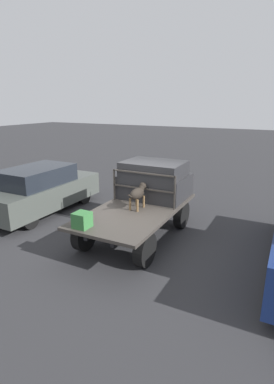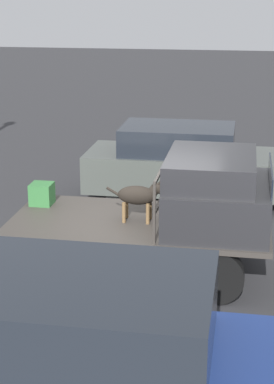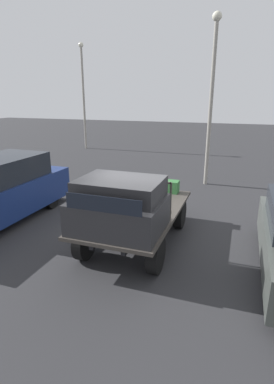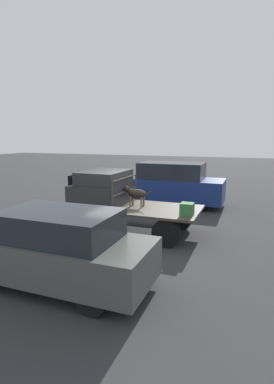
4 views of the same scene
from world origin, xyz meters
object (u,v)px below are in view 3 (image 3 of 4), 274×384
(light_pole_near, at_px, (212,88))
(dog, at_px, (136,195))
(cargo_crate, at_px, (172,187))
(flatbed_truck, at_px, (137,219))

(light_pole_near, bearing_deg, dog, -9.38)
(dog, distance_m, cargo_crate, 1.90)
(flatbed_truck, relative_size, dog, 4.15)
(dog, relative_size, light_pole_near, 0.15)
(light_pole_near, bearing_deg, flatbed_truck, -9.21)
(cargo_crate, bearing_deg, light_pole_near, 173.67)
(flatbed_truck, xyz_separation_m, dog, (0.02, -0.02, 0.68))
(flatbed_truck, relative_size, cargo_crate, 11.22)
(cargo_crate, distance_m, light_pole_near, 5.41)
(flatbed_truck, distance_m, dog, 0.68)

